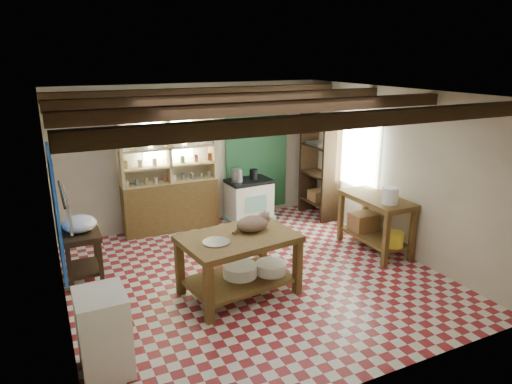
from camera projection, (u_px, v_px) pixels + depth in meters
name	position (u px, v px, depth m)	size (l,w,h in m)	color
floor	(253.00, 276.00, 6.61)	(5.00, 5.00, 0.02)	maroon
ceiling	(253.00, 93.00, 5.86)	(5.00, 5.00, 0.02)	#4E4F54
wall_back	(195.00, 155.00, 8.39)	(5.00, 0.04, 2.60)	beige
wall_front	(373.00, 261.00, 4.08)	(5.00, 0.04, 2.60)	beige
wall_left	(55.00, 217.00, 5.20)	(0.04, 5.00, 2.60)	beige
wall_right	(394.00, 171.00, 7.27)	(0.04, 5.00, 2.60)	beige
ceiling_beams	(253.00, 103.00, 5.89)	(5.00, 3.80, 0.15)	#332112
blue_wall_patch	(56.00, 210.00, 6.04)	(0.04, 1.40, 1.60)	#1646AA
green_wall_patch	(257.00, 152.00, 8.90)	(1.30, 0.04, 2.30)	#20512E
window_back	(167.00, 136.00, 8.05)	(0.90, 0.02, 0.80)	silver
window_right	(355.00, 153.00, 8.10)	(0.02, 1.30, 1.20)	silver
utensil_rail	(63.00, 206.00, 4.05)	(0.06, 0.90, 0.28)	black
pot_rack	(267.00, 106.00, 8.27)	(0.86, 0.12, 0.36)	black
shelving_unit	(169.00, 171.00, 8.06)	(1.70, 0.34, 2.20)	tan
tall_rack	(320.00, 167.00, 8.82)	(0.40, 0.86, 2.00)	#332112
work_table	(239.00, 265.00, 6.02)	(1.46, 0.97, 0.83)	brown
stove	(249.00, 200.00, 8.74)	(0.83, 0.56, 0.81)	white
prep_table	(83.00, 256.00, 6.41)	(0.49, 0.72, 0.73)	#332112
white_cabinet	(104.00, 333.00, 4.52)	(0.48, 0.57, 0.86)	white
right_counter	(375.00, 224.00, 7.38)	(0.63, 1.26, 0.91)	brown
cat	(253.00, 224.00, 6.04)	(0.44, 0.34, 0.20)	#80614A
steel_tray	(216.00, 242.00, 5.67)	(0.35, 0.35, 0.02)	#9A99A0
basin_large	(240.00, 270.00, 6.12)	(0.46, 0.46, 0.16)	white
basin_small	(271.00, 268.00, 6.21)	(0.42, 0.42, 0.15)	white
kettle_left	(237.00, 175.00, 8.47)	(0.21, 0.21, 0.24)	#9A99A0
kettle_right	(254.00, 174.00, 8.64)	(0.15, 0.15, 0.19)	black
enamel_bowl	(79.00, 224.00, 6.27)	(0.46, 0.46, 0.23)	white
white_bucket	(390.00, 196.00, 6.89)	(0.25, 0.25, 0.25)	white
wicker_basket	(363.00, 222.00, 7.66)	(0.41, 0.33, 0.29)	olive
yellow_tub	(393.00, 239.00, 7.02)	(0.30, 0.30, 0.22)	yellow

